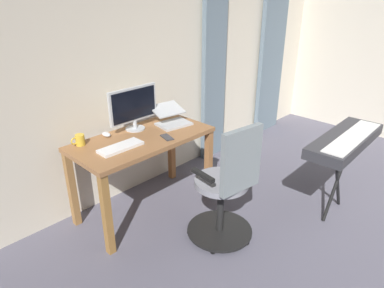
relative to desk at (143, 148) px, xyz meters
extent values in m
cube|color=beige|center=(-0.80, -0.46, 0.75)|extent=(5.41, 0.10, 2.79)
cube|color=slate|center=(-2.58, -0.35, 0.67)|extent=(0.53, 0.06, 2.62)
cube|color=slate|center=(-1.36, -0.35, 0.67)|extent=(0.36, 0.06, 2.62)
cube|color=#93623B|center=(0.00, 0.00, 0.09)|extent=(1.25, 0.62, 0.04)
cube|color=#966239|center=(-0.59, 0.27, -0.28)|extent=(0.06, 0.06, 0.72)
cube|color=olive|center=(0.59, 0.27, -0.28)|extent=(0.06, 0.06, 0.72)
cube|color=#995F33|center=(-0.59, -0.27, -0.28)|extent=(0.06, 0.06, 0.72)
cube|color=olive|center=(0.59, -0.27, -0.28)|extent=(0.06, 0.06, 0.72)
cylinder|color=black|center=(-0.20, 0.75, -0.60)|extent=(0.56, 0.56, 0.02)
sphere|color=black|center=(-0.45, 0.79, -0.62)|extent=(0.05, 0.05, 0.05)
sphere|color=black|center=(-0.31, 0.52, -0.62)|extent=(0.05, 0.05, 0.05)
sphere|color=black|center=(-0.01, 0.58, -0.62)|extent=(0.05, 0.05, 0.05)
sphere|color=black|center=(0.03, 0.88, -0.62)|extent=(0.05, 0.05, 0.05)
sphere|color=black|center=(-0.25, 1.01, -0.62)|extent=(0.05, 0.05, 0.05)
cylinder|color=black|center=(-0.20, 0.75, -0.37)|extent=(0.06, 0.06, 0.45)
cylinder|color=gray|center=(-0.20, 0.75, -0.12)|extent=(0.49, 0.49, 0.05)
cube|color=gray|center=(-0.17, 0.95, 0.16)|extent=(0.38, 0.10, 0.50)
cube|color=black|center=(0.00, 0.73, 0.01)|extent=(0.07, 0.24, 0.03)
cube|color=black|center=(-0.40, 0.78, 0.01)|extent=(0.07, 0.24, 0.03)
cylinder|color=#B7BCC1|center=(-0.07, -0.19, 0.12)|extent=(0.18, 0.18, 0.01)
cylinder|color=#B7BCC1|center=(-0.07, -0.19, 0.16)|extent=(0.04, 0.04, 0.07)
cube|color=#B7BCC1|center=(-0.07, -0.19, 0.35)|extent=(0.51, 0.03, 0.31)
cube|color=black|center=(-0.07, -0.18, 0.35)|extent=(0.47, 0.01, 0.27)
cube|color=white|center=(0.27, 0.07, 0.13)|extent=(0.38, 0.14, 0.02)
cube|color=#B7BCC1|center=(-0.39, -0.01, 0.12)|extent=(0.34, 0.27, 0.02)
cube|color=#B7BCC1|center=(-0.41, -0.12, 0.24)|extent=(0.33, 0.26, 0.07)
ellipsoid|color=silver|center=(0.21, -0.24, 0.13)|extent=(0.06, 0.10, 0.04)
cube|color=#333338|center=(-0.14, 0.17, 0.12)|extent=(0.10, 0.16, 0.01)
cylinder|color=gold|center=(0.47, -0.23, 0.16)|extent=(0.08, 0.08, 0.09)
torus|color=gold|center=(0.52, -0.23, 0.17)|extent=(0.06, 0.01, 0.06)
cylinder|color=black|center=(-1.19, 1.31, -0.29)|extent=(0.40, 0.04, 0.71)
cylinder|color=black|center=(-1.19, 1.31, -0.29)|extent=(0.40, 0.04, 0.71)
cube|color=#333338|center=(-1.19, 1.31, 0.11)|extent=(1.01, 0.36, 0.09)
cube|color=white|center=(-1.19, 1.37, 0.16)|extent=(0.93, 0.21, 0.01)
camera|label=1|loc=(1.71, 2.27, 1.32)|focal=32.46mm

